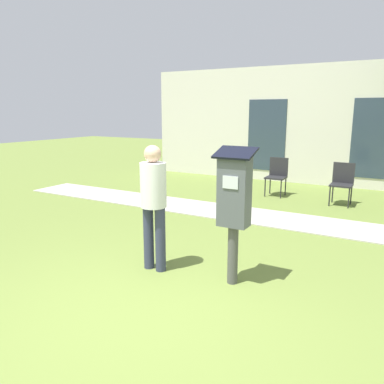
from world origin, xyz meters
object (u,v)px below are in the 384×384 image
Objects in this scene: parking_meter at (234,199)px; outdoor_chair_middle at (342,180)px; outdoor_chair_left at (277,173)px; person_standing at (154,198)px.

outdoor_chair_middle is at bearing 83.48° from parking_meter.
outdoor_chair_left and outdoor_chair_middle have the same top height.
outdoor_chair_left is at bearing 96.16° from person_standing.
outdoor_chair_left is 1.50m from outdoor_chair_middle.
outdoor_chair_middle is at bearing 78.87° from person_standing.
person_standing is (-1.02, -0.12, -0.09)m from parking_meter.
parking_meter is at bearing -63.97° from outdoor_chair_left.
parking_meter is at bearing 13.72° from person_standing.
parking_meter is 1.77× the size of outdoor_chair_middle.
person_standing is 1.76× the size of outdoor_chair_middle.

